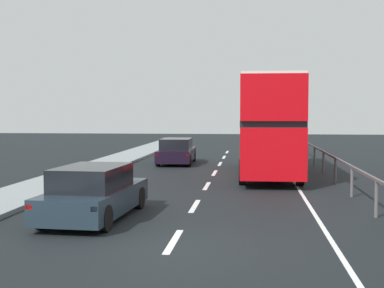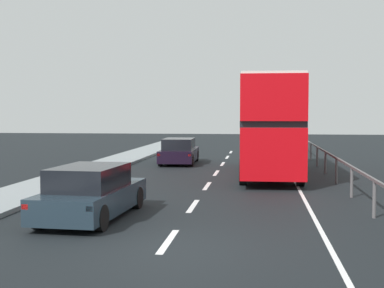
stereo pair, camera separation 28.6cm
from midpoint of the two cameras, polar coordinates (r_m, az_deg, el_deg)
ground_plane at (r=11.44m, az=-3.09°, el=-11.20°), size 73.14×120.00×0.10m
lane_paint_markings at (r=19.43m, az=7.09°, el=-5.02°), size 3.60×46.00×0.01m
bridge_side_railing at (r=20.28m, az=15.46°, el=-2.32°), size 0.10×42.00×1.06m
double_decker_bus_red at (r=24.39m, az=7.72°, el=2.14°), size 2.62×10.26×4.33m
hatchback_car_near at (r=14.55m, az=-10.97°, el=-5.19°), size 2.01×4.61×1.42m
sedan_car_ahead at (r=29.56m, az=-1.93°, el=-0.82°), size 1.95×4.57×1.41m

